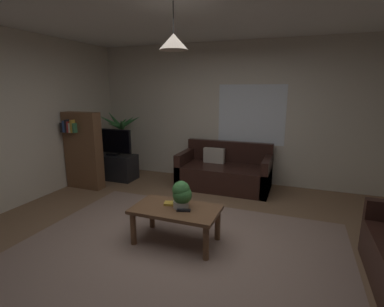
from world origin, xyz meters
TOP-DOWN VIEW (x-y plane):
  - floor at (0.00, 0.00)m, footprint 5.71×5.31m
  - rug at (0.00, -0.20)m, footprint 3.71×2.92m
  - wall_back at (0.00, 2.68)m, footprint 5.83×0.06m
  - window_pane at (0.30, 2.65)m, footprint 1.26×0.01m
  - couch_under_window at (-0.07, 2.17)m, footprint 1.66×0.84m
  - coffee_table at (-0.11, 0.05)m, footprint 1.02×0.58m
  - book_on_table_0 at (-0.21, 0.12)m, footprint 0.17×0.14m
  - remote_on_table_0 at (0.01, -0.01)m, footprint 0.17×0.09m
  - potted_plant_on_table at (-0.05, 0.09)m, footprint 0.23×0.23m
  - tv_stand at (-2.31, 1.90)m, footprint 0.90×0.44m
  - tv at (-2.31, 1.88)m, footprint 0.85×0.16m
  - potted_palm_corner at (-2.40, 2.33)m, footprint 0.91×0.83m
  - bookshelf_corner at (-2.49, 1.26)m, footprint 0.70×0.31m
  - pendant_lamp at (-0.11, 0.05)m, footprint 0.31×0.31m

SIDE VIEW (x-z plane):
  - floor at x=0.00m, z-range -0.02..0.00m
  - rug at x=0.00m, z-range 0.00..0.01m
  - tv_stand at x=-2.31m, z-range 0.00..0.50m
  - couch_under_window at x=-0.07m, z-range -0.14..0.68m
  - coffee_table at x=-0.11m, z-range 0.14..0.58m
  - remote_on_table_0 at x=0.01m, z-range 0.44..0.46m
  - book_on_table_0 at x=-0.21m, z-range 0.44..0.46m
  - potted_plant_on_table at x=-0.05m, z-range 0.46..0.78m
  - potted_palm_corner at x=-2.40m, z-range -0.04..1.31m
  - bookshelf_corner at x=-2.49m, z-range 0.02..1.42m
  - tv at x=-2.31m, z-range 0.51..1.03m
  - window_pane at x=0.30m, z-range 0.76..1.88m
  - wall_back at x=0.00m, z-range 0.00..2.67m
  - pendant_lamp at x=-0.11m, z-range 2.05..2.52m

